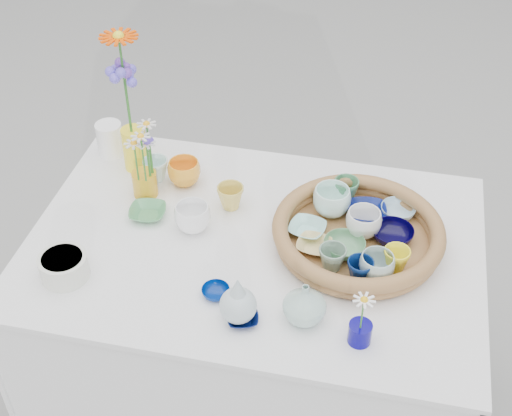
% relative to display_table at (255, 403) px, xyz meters
% --- Properties ---
extents(ground, '(80.00, 80.00, 0.00)m').
position_rel_display_table_xyz_m(ground, '(0.00, 0.00, 0.00)').
color(ground, gray).
extents(display_table, '(1.26, 0.86, 0.77)m').
position_rel_display_table_xyz_m(display_table, '(0.00, 0.00, 0.00)').
color(display_table, white).
rests_on(display_table, ground).
extents(wicker_tray, '(0.47, 0.47, 0.08)m').
position_rel_display_table_xyz_m(wicker_tray, '(0.28, 0.05, 0.80)').
color(wicker_tray, brown).
rests_on(wicker_tray, display_table).
extents(tray_ceramic_0, '(0.12, 0.12, 0.03)m').
position_rel_display_table_xyz_m(tray_ceramic_0, '(0.30, 0.16, 0.80)').
color(tray_ceramic_0, '#09145A').
rests_on(tray_ceramic_0, wicker_tray).
extents(tray_ceramic_1, '(0.12, 0.12, 0.04)m').
position_rel_display_table_xyz_m(tray_ceramic_1, '(0.37, 0.07, 0.80)').
color(tray_ceramic_1, black).
rests_on(tray_ceramic_1, wicker_tray).
extents(tray_ceramic_2, '(0.09, 0.09, 0.07)m').
position_rel_display_table_xyz_m(tray_ceramic_2, '(0.39, -0.04, 0.82)').
color(tray_ceramic_2, yellow).
rests_on(tray_ceramic_2, wicker_tray).
extents(tray_ceramic_3, '(0.14, 0.14, 0.04)m').
position_rel_display_table_xyz_m(tray_ceramic_3, '(0.25, -0.01, 0.80)').
color(tray_ceramic_3, '#5D9567').
rests_on(tray_ceramic_3, wicker_tray).
extents(tray_ceramic_4, '(0.08, 0.08, 0.07)m').
position_rel_display_table_xyz_m(tray_ceramic_4, '(0.23, -0.08, 0.82)').
color(tray_ceramic_4, gray).
rests_on(tray_ceramic_4, wicker_tray).
extents(tray_ceramic_5, '(0.12, 0.12, 0.02)m').
position_rel_display_table_xyz_m(tray_ceramic_5, '(0.14, 0.05, 0.80)').
color(tray_ceramic_5, '#9DDDD6').
rests_on(tray_ceramic_5, wicker_tray).
extents(tray_ceramic_6, '(0.14, 0.14, 0.09)m').
position_rel_display_table_xyz_m(tray_ceramic_6, '(0.19, 0.15, 0.83)').
color(tray_ceramic_6, '#C7F2E6').
rests_on(tray_ceramic_6, wicker_tray).
extents(tray_ceramic_7, '(0.13, 0.13, 0.08)m').
position_rel_display_table_xyz_m(tray_ceramic_7, '(0.29, 0.08, 0.82)').
color(tray_ceramic_7, white).
rests_on(tray_ceramic_7, wicker_tray).
extents(tray_ceramic_8, '(0.13, 0.13, 0.03)m').
position_rel_display_table_xyz_m(tray_ceramic_8, '(0.38, 0.18, 0.80)').
color(tray_ceramic_8, '#97BCD0').
rests_on(tray_ceramic_8, wicker_tray).
extents(tray_ceramic_9, '(0.08, 0.08, 0.06)m').
position_rel_display_table_xyz_m(tray_ceramic_9, '(0.30, -0.10, 0.82)').
color(tray_ceramic_9, '#071D52').
rests_on(tray_ceramic_9, wicker_tray).
extents(tray_ceramic_10, '(0.11, 0.11, 0.02)m').
position_rel_display_table_xyz_m(tray_ceramic_10, '(0.17, -0.01, 0.79)').
color(tray_ceramic_10, '#D7BD76').
rests_on(tray_ceramic_10, wicker_tray).
extents(tray_ceramic_11, '(0.11, 0.11, 0.07)m').
position_rel_display_table_xyz_m(tray_ceramic_11, '(0.34, -0.08, 0.82)').
color(tray_ceramic_11, '#A3C2BD').
rests_on(tray_ceramic_11, wicker_tray).
extents(tray_ceramic_12, '(0.09, 0.09, 0.07)m').
position_rel_display_table_xyz_m(tray_ceramic_12, '(0.23, 0.22, 0.82)').
color(tray_ceramic_12, '#417E54').
rests_on(tray_ceramic_12, wicker_tray).
extents(loose_ceramic_0, '(0.11, 0.11, 0.08)m').
position_rel_display_table_xyz_m(loose_ceramic_0, '(-0.27, 0.21, 0.80)').
color(loose_ceramic_0, '#FFA326').
rests_on(loose_ceramic_0, display_table).
extents(loose_ceramic_1, '(0.10, 0.10, 0.07)m').
position_rel_display_table_xyz_m(loose_ceramic_1, '(-0.10, 0.13, 0.80)').
color(loose_ceramic_1, '#D6BC4F').
rests_on(loose_ceramic_1, display_table).
extents(loose_ceramic_2, '(0.12, 0.12, 0.03)m').
position_rel_display_table_xyz_m(loose_ceramic_2, '(-0.33, 0.04, 0.78)').
color(loose_ceramic_2, '#4E965D').
rests_on(loose_ceramic_2, display_table).
extents(loose_ceramic_3, '(0.12, 0.12, 0.08)m').
position_rel_display_table_xyz_m(loose_ceramic_3, '(-0.18, 0.02, 0.81)').
color(loose_ceramic_3, white).
rests_on(loose_ceramic_3, display_table).
extents(loose_ceramic_4, '(0.07, 0.07, 0.02)m').
position_rel_display_table_xyz_m(loose_ceramic_4, '(-0.05, -0.22, 0.78)').
color(loose_ceramic_4, navy).
rests_on(loose_ceramic_4, display_table).
extents(loose_ceramic_5, '(0.08, 0.08, 0.07)m').
position_rel_display_table_xyz_m(loose_ceramic_5, '(-0.36, 0.21, 0.80)').
color(loose_ceramic_5, silver).
rests_on(loose_ceramic_5, display_table).
extents(loose_ceramic_6, '(0.10, 0.10, 0.02)m').
position_rel_display_table_xyz_m(loose_ceramic_6, '(0.03, -0.29, 0.77)').
color(loose_ceramic_6, '#081347').
rests_on(loose_ceramic_6, display_table).
extents(fluted_bowl, '(0.16, 0.16, 0.07)m').
position_rel_display_table_xyz_m(fluted_bowl, '(-0.46, -0.24, 0.80)').
color(fluted_bowl, silver).
rests_on(fluted_bowl, display_table).
extents(bud_vase_paleblue, '(0.12, 0.12, 0.14)m').
position_rel_display_table_xyz_m(bud_vase_paleblue, '(0.02, -0.28, 0.84)').
color(bud_vase_paleblue, '#B1C4C8').
rests_on(bud_vase_paleblue, display_table).
extents(bud_vase_seafoam, '(0.12, 0.12, 0.11)m').
position_rel_display_table_xyz_m(bud_vase_seafoam, '(0.18, -0.25, 0.82)').
color(bud_vase_seafoam, '#A1C5B8').
rests_on(bud_vase_seafoam, display_table).
extents(bud_vase_cobalt, '(0.07, 0.07, 0.06)m').
position_rel_display_table_xyz_m(bud_vase_cobalt, '(0.32, -0.29, 0.79)').
color(bud_vase_cobalt, '#07016F').
rests_on(bud_vase_cobalt, display_table).
extents(single_daisy, '(0.07, 0.07, 0.11)m').
position_rel_display_table_xyz_m(single_daisy, '(0.32, -0.30, 0.87)').
color(single_daisy, white).
rests_on(single_daisy, bud_vase_cobalt).
extents(tall_vase_yellow, '(0.08, 0.08, 0.14)m').
position_rel_display_table_xyz_m(tall_vase_yellow, '(-0.44, 0.26, 0.84)').
color(tall_vase_yellow, yellow).
rests_on(tall_vase_yellow, display_table).
extents(gerbera, '(0.17, 0.17, 0.33)m').
position_rel_display_table_xyz_m(gerbera, '(-0.44, 0.25, 1.06)').
color(gerbera, '#F14800').
rests_on(gerbera, tall_vase_yellow).
extents(hydrangea, '(0.10, 0.10, 0.27)m').
position_rel_display_table_xyz_m(hydrangea, '(-0.44, 0.25, 1.00)').
color(hydrangea, '#693EB5').
rests_on(hydrangea, tall_vase_yellow).
extents(white_pitcher, '(0.13, 0.10, 0.11)m').
position_rel_display_table_xyz_m(white_pitcher, '(-0.54, 0.31, 0.82)').
color(white_pitcher, white).
rests_on(white_pitcher, display_table).
extents(daisy_cup, '(0.10, 0.10, 0.08)m').
position_rel_display_table_xyz_m(daisy_cup, '(-0.37, 0.14, 0.80)').
color(daisy_cup, gold).
rests_on(daisy_cup, display_table).
extents(daisy_posy, '(0.10, 0.10, 0.17)m').
position_rel_display_table_xyz_m(daisy_posy, '(-0.35, 0.12, 0.93)').
color(daisy_posy, silver).
rests_on(daisy_posy, daisy_cup).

